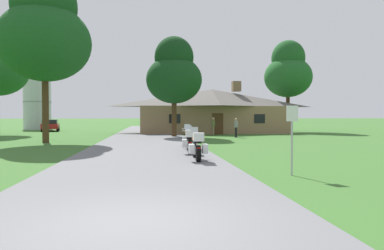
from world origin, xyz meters
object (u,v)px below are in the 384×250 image
(motorcycle_orange_nearest_to_camera, at_px, (197,147))
(metal_silo_distant, at_px, (37,99))
(bystander_olive_shirt_near_lodge, at_px, (213,125))
(motorcycle_yellow_farthest_in_row, at_px, (189,138))
(parked_red_suv_far_left, at_px, (50,125))
(metal_signpost_roadside, at_px, (292,131))
(tree_right_of_lodge, at_px, (288,72))
(tree_by_lodge_front, at_px, (174,73))
(motorcycle_silver_second_in_row, at_px, (189,142))
(tree_left_near, at_px, (45,32))
(bystander_gray_shirt_beside_signpost, at_px, (236,126))

(motorcycle_orange_nearest_to_camera, bearing_deg, metal_silo_distant, 116.18)
(metal_silo_distant, bearing_deg, bystander_olive_shirt_near_lodge, -40.72)
(metal_silo_distant, bearing_deg, motorcycle_yellow_farthest_in_row, -60.77)
(bystander_olive_shirt_near_lodge, xyz_separation_m, parked_red_suv_far_left, (-17.80, 11.83, -0.17))
(motorcycle_orange_nearest_to_camera, xyz_separation_m, parked_red_suv_far_left, (-13.83, 30.43, 0.17))
(motorcycle_orange_nearest_to_camera, xyz_separation_m, metal_signpost_roadside, (2.46, -3.56, 0.74))
(metal_signpost_roadside, bearing_deg, tree_right_of_lodge, 68.47)
(motorcycle_orange_nearest_to_camera, relative_size, tree_by_lodge_front, 0.24)
(tree_right_of_lodge, xyz_separation_m, tree_by_lodge_front, (-13.96, -9.18, -1.50))
(motorcycle_silver_second_in_row, height_order, tree_right_of_lodge, tree_right_of_lodge)
(motorcycle_silver_second_in_row, bearing_deg, metal_signpost_roadside, -65.33)
(motorcycle_orange_nearest_to_camera, distance_m, tree_right_of_lodge, 30.38)
(motorcycle_silver_second_in_row, xyz_separation_m, metal_signpost_roadside, (2.47, -6.30, 0.74))
(motorcycle_orange_nearest_to_camera, relative_size, parked_red_suv_far_left, 0.43)
(tree_left_near, bearing_deg, metal_silo_distant, 108.00)
(metal_silo_distant, bearing_deg, tree_by_lodge_front, -48.81)
(motorcycle_silver_second_in_row, relative_size, tree_right_of_lodge, 0.20)
(metal_silo_distant, bearing_deg, bystander_gray_shirt_beside_signpost, -43.03)
(bystander_gray_shirt_beside_signpost, relative_size, parked_red_suv_far_left, 0.34)
(motorcycle_yellow_farthest_in_row, distance_m, tree_right_of_lodge, 25.65)
(tree_by_lodge_front, height_order, metal_silo_distant, tree_by_lodge_front)
(metal_signpost_roadside, relative_size, metal_silo_distant, 0.25)
(bystander_olive_shirt_near_lodge, distance_m, tree_right_of_lodge, 14.04)
(motorcycle_silver_second_in_row, height_order, tree_by_lodge_front, tree_by_lodge_front)
(motorcycle_yellow_farthest_in_row, bearing_deg, tree_right_of_lodge, 56.57)
(motorcycle_yellow_farthest_in_row, xyz_separation_m, metal_signpost_roadside, (2.20, -9.09, 0.74))
(bystander_gray_shirt_beside_signpost, relative_size, tree_left_near, 0.14)
(tree_left_near, height_order, tree_by_lodge_front, tree_left_near)
(motorcycle_silver_second_in_row, bearing_deg, parked_red_suv_far_left, 119.80)
(parked_red_suv_far_left, bearing_deg, tree_left_near, -87.09)
(motorcycle_silver_second_in_row, bearing_deg, metal_silo_distant, 120.12)
(tree_by_lodge_front, bearing_deg, motorcycle_orange_nearest_to_camera, -90.69)
(bystander_olive_shirt_near_lodge, bearing_deg, motorcycle_silver_second_in_row, -170.72)
(metal_signpost_roadside, xyz_separation_m, tree_left_near, (-11.44, 14.84, 6.19))
(metal_silo_distant, height_order, parked_red_suv_far_left, metal_silo_distant)
(motorcycle_yellow_farthest_in_row, relative_size, bystander_olive_shirt_near_lodge, 1.24)
(bystander_olive_shirt_near_lodge, height_order, tree_right_of_lodge, tree_right_of_lodge)
(tree_left_near, distance_m, tree_right_of_lodge, 27.48)
(bystander_gray_shirt_beside_signpost, bearing_deg, tree_right_of_lodge, 171.18)
(tree_left_near, distance_m, parked_red_suv_far_left, 20.89)
(motorcycle_silver_second_in_row, xyz_separation_m, metal_silo_distant, (-17.30, 34.18, 3.61))
(bystander_gray_shirt_beside_signpost, relative_size, tree_right_of_lodge, 0.16)
(metal_signpost_roadside, relative_size, tree_by_lodge_front, 0.25)
(motorcycle_orange_nearest_to_camera, xyz_separation_m, metal_silo_distant, (-17.30, 36.91, 3.61))
(motorcycle_orange_nearest_to_camera, height_order, metal_silo_distant, metal_silo_distant)
(bystander_olive_shirt_near_lodge, xyz_separation_m, bystander_gray_shirt_beside_signpost, (1.45, -2.89, -0.02))
(motorcycle_silver_second_in_row, bearing_deg, bystander_olive_shirt_near_lodge, 79.23)
(motorcycle_orange_nearest_to_camera, relative_size, bystander_olive_shirt_near_lodge, 1.24)
(bystander_olive_shirt_near_lodge, relative_size, metal_silo_distant, 0.20)
(motorcycle_orange_nearest_to_camera, bearing_deg, motorcycle_silver_second_in_row, 91.13)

